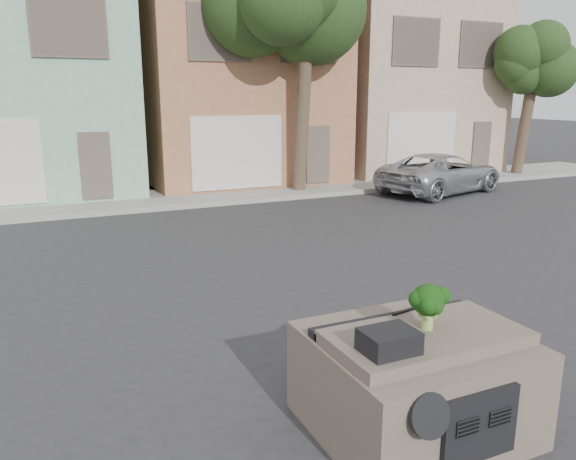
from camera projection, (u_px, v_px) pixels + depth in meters
ground_plane at (289, 322)px, 8.44m from camera, size 120.00×120.00×0.00m
sidewalk at (150, 200)px, 17.69m from camera, size 40.00×3.00×0.15m
townhouse_mint at (15, 81)px, 18.93m from camera, size 7.20×8.20×7.55m
townhouse_tan at (227, 82)px, 21.97m from camera, size 7.20×8.20×7.55m
townhouse_beige at (387, 84)px, 25.02m from camera, size 7.20×8.20×7.55m
silver_pickup at (440, 193)px, 19.47m from camera, size 5.35×3.51×1.37m
tree_near at (302, 65)px, 18.12m from camera, size 4.40×4.00×8.50m
tree_far at (526, 103)px, 22.47m from camera, size 3.20×3.00×6.00m
car_dashboard at (414, 378)px, 5.66m from camera, size 2.00×1.80×1.12m
instrument_hump at (389, 341)px, 4.96m from camera, size 0.48×0.38×0.20m
wiper_arm at (416, 308)px, 5.98m from camera, size 0.69×0.15×0.02m
broccoli at (428, 306)px, 5.41m from camera, size 0.41×0.41×0.46m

